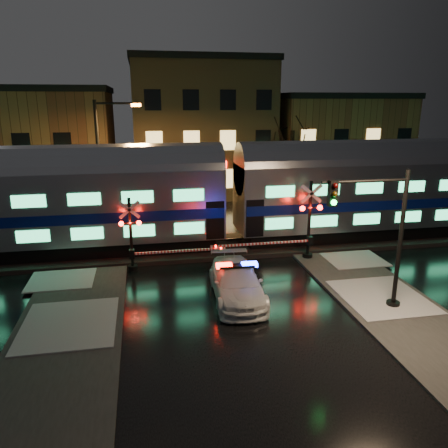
{
  "coord_description": "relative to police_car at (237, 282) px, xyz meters",
  "views": [
    {
      "loc": [
        -3.46,
        -18.82,
        8.34
      ],
      "look_at": [
        0.55,
        2.5,
        2.2
      ],
      "focal_mm": 35.0,
      "sensor_mm": 36.0,
      "label": 1
    }
  ],
  "objects": [
    {
      "name": "crossing_signal_left",
      "position": [
        -4.14,
        4.01,
        0.82
      ],
      "size": [
        5.36,
        0.64,
        3.8
      ],
      "color": "black",
      "rests_on": "ground"
    },
    {
      "name": "ballast",
      "position": [
        -0.32,
        6.71,
        -0.62
      ],
      "size": [
        90.0,
        4.2,
        0.24
      ],
      "primitive_type": "cube",
      "color": "black",
      "rests_on": "ground"
    },
    {
      "name": "train",
      "position": [
        1.03,
        6.71,
        2.64
      ],
      "size": [
        51.0,
        3.12,
        5.92
      ],
      "color": "black",
      "rests_on": "ballast"
    },
    {
      "name": "crossing_signal_right",
      "position": [
        4.5,
        4.02,
        1.04
      ],
      "size": [
        6.09,
        0.67,
        4.31
      ],
      "color": "black",
      "rests_on": "ground"
    },
    {
      "name": "traffic_light",
      "position": [
        5.3,
        -2.16,
        2.34
      ],
      "size": [
        3.76,
        0.69,
        5.81
      ],
      "rotation": [
        0.0,
        0.0,
        -0.17
      ],
      "color": "black",
      "rests_on": "ground"
    },
    {
      "name": "building_left",
      "position": [
        -13.32,
        23.71,
        3.76
      ],
      "size": [
        14.0,
        10.0,
        9.0
      ],
      "primitive_type": "cube",
      "color": "brown",
      "rests_on": "ground"
    },
    {
      "name": "sidewalk_right",
      "position": [
        6.18,
        -4.29,
        -0.68
      ],
      "size": [
        4.0,
        20.0,
        0.12
      ],
      "primitive_type": "cube",
      "color": "#2D2D2D",
      "rests_on": "ground"
    },
    {
      "name": "streetlight",
      "position": [
        -6.08,
        10.71,
        4.1
      ],
      "size": [
        2.81,
        0.29,
        8.4
      ],
      "color": "black",
      "rests_on": "ground"
    },
    {
      "name": "ground",
      "position": [
        -0.32,
        1.71,
        -0.74
      ],
      "size": [
        120.0,
        120.0,
        0.0
      ],
      "primitive_type": "plane",
      "color": "black",
      "rests_on": "ground"
    },
    {
      "name": "building_mid",
      "position": [
        1.68,
        24.21,
        5.01
      ],
      "size": [
        12.0,
        11.0,
        11.5
      ],
      "primitive_type": "cube",
      "color": "brown",
      "rests_on": "ground"
    },
    {
      "name": "building_right",
      "position": [
        14.68,
        23.71,
        3.51
      ],
      "size": [
        12.0,
        10.0,
        8.5
      ],
      "primitive_type": "cube",
      "color": "brown",
      "rests_on": "ground"
    },
    {
      "name": "sidewalk_left",
      "position": [
        -6.82,
        -4.29,
        -0.68
      ],
      "size": [
        4.0,
        20.0,
        0.12
      ],
      "primitive_type": "cube",
      "color": "#2D2D2D",
      "rests_on": "ground"
    },
    {
      "name": "police_car",
      "position": [
        0.0,
        0.0,
        0.0
      ],
      "size": [
        2.34,
        5.18,
        1.64
      ],
      "rotation": [
        0.0,
        0.0,
        -0.05
      ],
      "color": "silver",
      "rests_on": "ground"
    }
  ]
}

